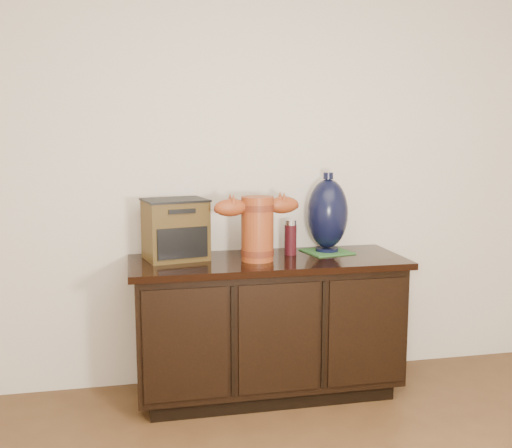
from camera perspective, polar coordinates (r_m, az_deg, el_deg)
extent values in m
plane|color=silver|center=(3.39, 0.10, 6.68)|extent=(4.50, 0.00, 4.50)
cube|color=black|center=(3.41, 1.07, -15.14)|extent=(1.29, 0.45, 0.08)
cube|color=black|center=(3.28, 1.09, -9.38)|extent=(1.40, 0.50, 0.64)
cube|color=black|center=(3.20, 1.11, -3.62)|extent=(1.46, 0.56, 0.03)
cube|color=black|center=(2.98, -6.73, -11.38)|extent=(0.41, 0.01, 0.56)
cube|color=black|center=(3.05, 2.19, -10.83)|extent=(0.41, 0.01, 0.56)
cube|color=black|center=(3.19, 10.48, -10.09)|extent=(0.41, 0.01, 0.56)
cylinder|color=#9E441C|center=(3.11, 0.13, -0.46)|extent=(0.20, 0.20, 0.34)
cylinder|color=#3C120B|center=(3.13, 0.13, -2.69)|extent=(0.20, 0.20, 0.03)
cylinder|color=#3C120B|center=(3.10, 0.13, 1.59)|extent=(0.20, 0.20, 0.03)
ellipsoid|color=#9E441C|center=(3.04, -2.41, 1.57)|extent=(0.19, 0.12, 0.09)
ellipsoid|color=#9E441C|center=(3.16, 2.58, 1.82)|extent=(0.19, 0.12, 0.09)
cube|color=#443011|center=(3.19, -7.69, -0.58)|extent=(0.35, 0.31, 0.31)
cube|color=black|center=(3.07, -6.99, -1.82)|extent=(0.26, 0.06, 0.16)
cube|color=black|center=(3.17, -7.75, 2.28)|extent=(0.37, 0.32, 0.01)
cube|color=#2F642D|center=(3.39, 6.77, -2.62)|extent=(0.28, 0.28, 0.01)
cylinder|color=black|center=(3.38, 6.77, -2.41)|extent=(0.13, 0.13, 0.02)
ellipsoid|color=black|center=(3.35, 6.83, 0.98)|extent=(0.27, 0.27, 0.39)
cylinder|color=black|center=(3.33, 6.90, 4.58)|extent=(0.05, 0.05, 0.04)
cylinder|color=#520E16|center=(3.29, 3.30, -1.52)|extent=(0.07, 0.07, 0.16)
cylinder|color=silver|center=(3.27, 3.32, 0.14)|extent=(0.06, 0.06, 0.03)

